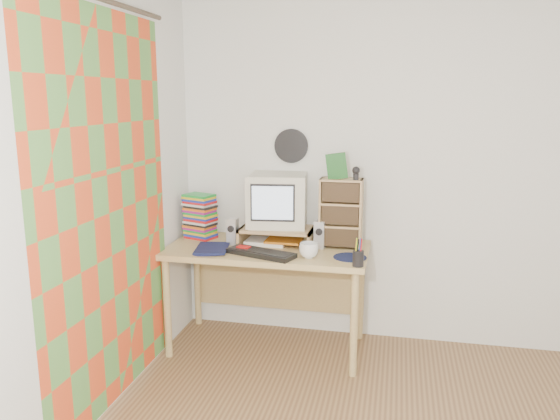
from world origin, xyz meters
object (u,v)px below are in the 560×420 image
at_px(mug, 309,250).
at_px(crt_monitor, 277,201).
at_px(dvd_stack, 200,218).
at_px(keyboard, 261,253).
at_px(cd_rack, 341,213).
at_px(desk, 269,263).
at_px(diary, 196,247).

bearing_deg(mug, crt_monitor, 130.30).
height_order(crt_monitor, mug, crt_monitor).
bearing_deg(dvd_stack, keyboard, -13.50).
height_order(crt_monitor, cd_rack, crt_monitor).
bearing_deg(crt_monitor, cd_rack, -11.76).
xyz_separation_m(cd_rack, mug, (-0.17, -0.30, -0.19)).
height_order(keyboard, mug, mug).
relative_size(crt_monitor, cd_rack, 0.81).
distance_m(desk, cd_rack, 0.63).
relative_size(keyboard, cd_rack, 0.97).
bearing_deg(cd_rack, desk, -173.70).
distance_m(mug, diary, 0.78).
height_order(keyboard, cd_rack, cd_rack).
bearing_deg(diary, desk, 17.62).
distance_m(crt_monitor, dvd_stack, 0.61).
bearing_deg(cd_rack, diary, -162.36).
xyz_separation_m(keyboard, mug, (0.32, 0.02, 0.03)).
distance_m(crt_monitor, cd_rack, 0.47).
bearing_deg(crt_monitor, mug, -56.88).
xyz_separation_m(cd_rack, diary, (-0.96, -0.29, -0.22)).
bearing_deg(diary, dvd_stack, 95.30).
bearing_deg(cd_rack, crt_monitor, 176.02).
xyz_separation_m(crt_monitor, keyboard, (-0.03, -0.35, -0.29)).
relative_size(dvd_stack, cd_rack, 0.61).
relative_size(cd_rack, diary, 1.84).
height_order(dvd_stack, mug, dvd_stack).
distance_m(cd_rack, diary, 1.02).
distance_m(keyboard, dvd_stack, 0.67).
bearing_deg(dvd_stack, diary, -55.25).
relative_size(desk, crt_monitor, 3.56).
relative_size(dvd_stack, diary, 1.13).
relative_size(crt_monitor, keyboard, 0.84).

